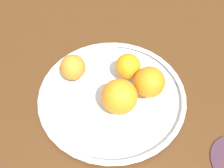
% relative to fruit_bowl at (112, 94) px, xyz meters
% --- Properties ---
extents(ground_plane, '(1.12, 1.12, 0.04)m').
position_rel_fruit_bowl_xyz_m(ground_plane, '(0.00, 0.00, -0.03)').
color(ground_plane, '#492B14').
extents(fruit_bowl, '(0.35, 0.35, 0.02)m').
position_rel_fruit_bowl_xyz_m(fruit_bowl, '(0.00, 0.00, 0.00)').
color(fruit_bowl, silver).
rests_on(fruit_bowl, ground_plane).
extents(orange_back_left, '(0.08, 0.08, 0.08)m').
position_rel_fruit_bowl_xyz_m(orange_back_left, '(-0.01, -0.04, 0.05)').
color(orange_back_left, orange).
rests_on(orange_back_left, fruit_bowl).
extents(orange_back_right, '(0.07, 0.07, 0.07)m').
position_rel_fruit_bowl_xyz_m(orange_back_right, '(0.07, -0.04, 0.04)').
color(orange_back_right, orange).
rests_on(orange_back_right, fruit_bowl).
extents(orange_front_left, '(0.06, 0.06, 0.06)m').
position_rel_fruit_bowl_xyz_m(orange_front_left, '(-0.06, 0.09, 0.04)').
color(orange_front_left, orange).
rests_on(orange_front_left, fruit_bowl).
extents(orange_front_right, '(0.06, 0.06, 0.06)m').
position_rel_fruit_bowl_xyz_m(orange_front_right, '(0.06, 0.03, 0.04)').
color(orange_front_right, orange).
rests_on(orange_front_right, fruit_bowl).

